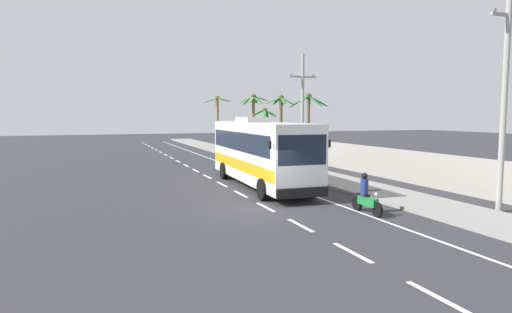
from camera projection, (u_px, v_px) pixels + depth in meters
ground_plane at (270, 209)px, 18.75m from camera, size 160.00×160.00×0.00m
sidewalk_kerb at (305, 172)px, 30.45m from camera, size 3.20×90.00×0.14m
lane_markings at (219, 169)px, 33.07m from camera, size 3.41×71.00×0.01m
boundary_wall at (325, 153)px, 35.43m from camera, size 0.24×60.00×1.93m
coach_bus_foreground at (260, 151)px, 24.72m from camera, size 3.25×11.60×3.89m
motorcycle_beside_bus at (239, 158)px, 34.25m from camera, size 0.56×1.96×1.57m
motorcycle_trailing at (366, 197)px, 17.93m from camera, size 0.56×1.96×1.66m
pedestrian_near_kerb at (263, 149)px, 39.52m from camera, size 0.36×0.36×1.59m
pedestrian_midwalk at (266, 150)px, 37.74m from camera, size 0.36×0.36×1.73m
pedestrian_far_walk at (248, 148)px, 39.70m from camera, size 0.36×0.36×1.78m
utility_pole_nearest at (505, 95)px, 17.80m from camera, size 1.85×0.24×9.37m
utility_pole_mid at (302, 108)px, 34.74m from camera, size 2.36×0.24×8.78m
palm_nearest at (281, 113)px, 44.15m from camera, size 3.18×3.24×6.08m
palm_second at (308, 113)px, 38.05m from camera, size 3.60×3.60×5.93m
palm_third at (253, 112)px, 41.97m from camera, size 2.91×2.58×6.06m
palm_fourth at (265, 118)px, 47.77m from camera, size 2.96×2.72×4.85m
palm_farthest at (218, 110)px, 55.26m from camera, size 3.72×3.73×6.44m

